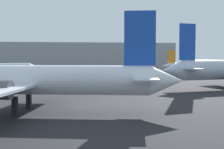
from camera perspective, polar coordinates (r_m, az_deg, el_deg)
name	(u,v)px	position (r m, az deg, el deg)	size (l,w,h in m)	color
airplane_at_gate	(12,80)	(32.18, -18.49, -0.95)	(35.10, 22.22, 10.14)	silver
airplane_far_left	(203,66)	(98.34, 16.95, 1.48)	(26.03, 16.73, 7.94)	silver
terminal_building	(76,57)	(136.24, -6.83, 3.39)	(86.55, 18.42, 11.99)	#999EA3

